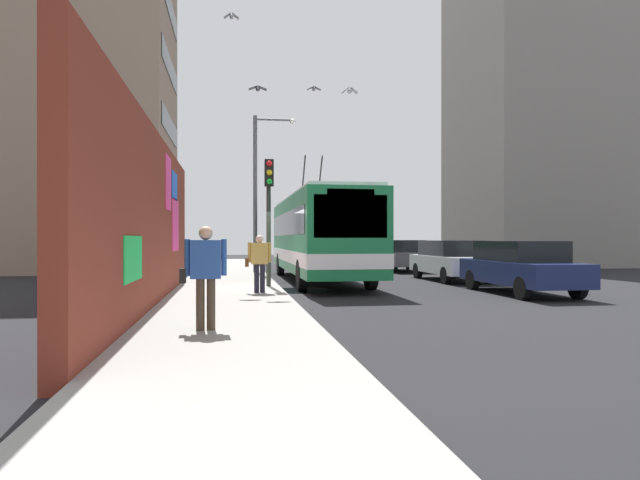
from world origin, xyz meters
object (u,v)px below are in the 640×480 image
Objects in this scene: city_bus at (318,234)px; parked_car_dark_gray at (402,255)px; pedestrian_at_curb at (259,259)px; parked_car_navy at (520,266)px; parked_car_white at (451,259)px; traffic_light at (269,200)px; street_lamp at (260,183)px; pedestrian_near_wall at (205,269)px.

city_bus is 7.86m from parked_car_dark_gray.
parked_car_dark_gray is 2.63× the size of pedestrian_at_curb.
city_bus reaches higher than parked_car_navy.
parked_car_white is (-0.50, -5.20, -0.99)m from city_bus.
traffic_light is at bearing 74.23° from parked_car_navy.
parked_car_dark_gray is (5.81, -5.20, -0.99)m from city_bus.
parked_car_dark_gray is 8.23m from street_lamp.
pedestrian_at_curb is (-5.10, 7.75, 0.24)m from parked_car_white.
parked_car_navy is (-5.74, -5.20, -0.99)m from city_bus.
pedestrian_near_wall is (-6.04, 8.95, 0.32)m from parked_car_navy.
parked_car_white is at bearing -56.64° from pedestrian_at_curb.
parked_car_navy is 2.76× the size of pedestrian_near_wall.
parked_car_dark_gray is at bearing 0.00° from parked_car_navy.
traffic_light reaches higher than pedestrian_near_wall.
parked_car_navy is 2.94× the size of pedestrian_at_curb.
street_lamp reaches higher than parked_car_navy.
city_bus reaches higher than pedestrian_at_curb.
pedestrian_near_wall reaches higher than parked_car_navy.
parked_car_white is at bearing -120.57° from street_lamp.
pedestrian_at_curb is 9.89m from street_lamp.
city_bus is 6.21m from pedestrian_at_curb.
street_lamp is (9.51, 7.24, 3.33)m from parked_car_navy.
traffic_light is at bearing -11.67° from pedestrian_at_curb.
pedestrian_at_curb reaches higher than parked_car_navy.
pedestrian_near_wall is 6.29m from pedestrian_at_curb.
city_bus is at bearing 84.45° from parked_car_white.
parked_car_white is 2.89× the size of pedestrian_at_curb.
pedestrian_at_curb is at bearing 176.90° from street_lamp.
pedestrian_near_wall is at bearing 173.74° from street_lamp.
parked_car_navy is at bearing -90.98° from pedestrian_at_curb.
city_bus is 12.38m from pedestrian_near_wall.
parked_car_dark_gray is 12.16m from traffic_light.
street_lamp reaches higher than parked_car_dark_gray.
pedestrian_at_curb is (6.18, -1.20, -0.07)m from pedestrian_near_wall.
parked_car_dark_gray is at bearing -34.18° from pedestrian_at_curb.
street_lamp is (15.56, -1.71, 3.01)m from pedestrian_near_wall.
pedestrian_at_curb is (-11.41, 7.75, 0.24)m from parked_car_dark_gray.
pedestrian_near_wall is at bearing 141.57° from parked_car_white.
street_lamp is at bearing 37.28° from parked_car_navy.
parked_car_navy and parked_car_white have the same top height.
traffic_light is (2.08, 7.35, 2.02)m from parked_car_navy.
parked_car_white is 1.10× the size of parked_car_dark_gray.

